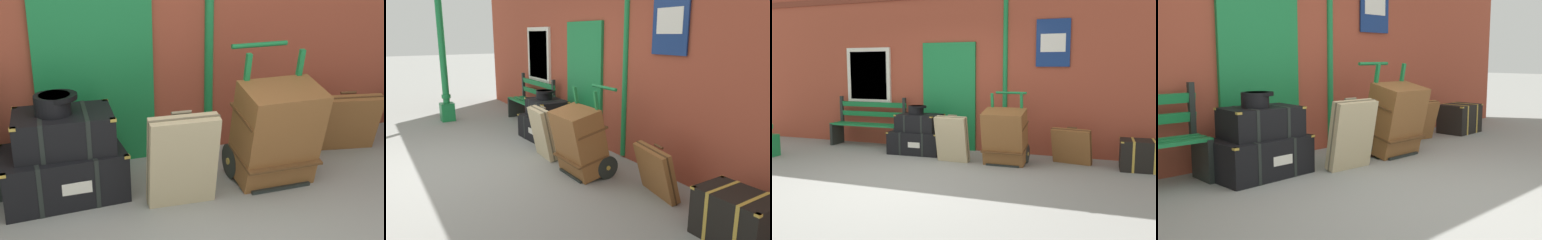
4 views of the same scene
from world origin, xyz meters
The scene contains 7 objects.
steamer_trunk_base centered at (-0.70, 1.85, 0.21)m, with size 1.04×0.69×0.43m.
steamer_trunk_middle centered at (-0.66, 1.86, 0.58)m, with size 0.84×0.59×0.33m.
round_hatbox centered at (-0.72, 1.85, 0.83)m, with size 0.35×0.31×0.16m.
porters_trolley centered at (1.10, 1.65, 0.27)m, with size 0.71×0.58×1.20m.
large_brown_trunk centered at (1.10, 1.47, 0.48)m, with size 0.70×0.62×0.95m.
suitcase_cream centered at (2.14, 1.90, 0.31)m, with size 0.69×0.40×0.63m.
suitcase_caramel centered at (0.20, 1.36, 0.40)m, with size 0.58×0.32×0.82m.
Camera 1 is at (-0.97, -2.24, 2.12)m, focal length 48.45 mm.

